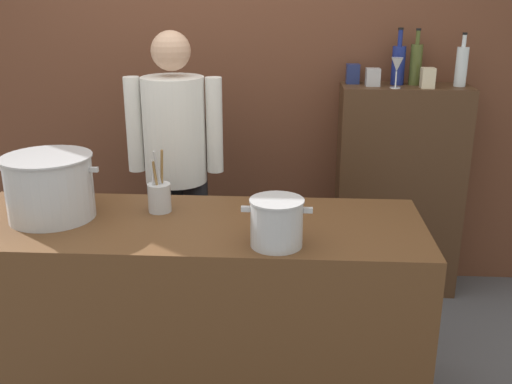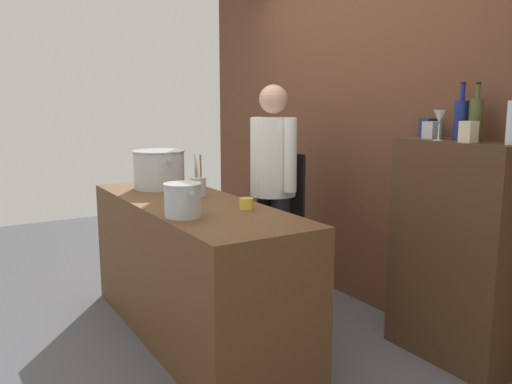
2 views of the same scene
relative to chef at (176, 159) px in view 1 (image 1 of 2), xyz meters
name	(u,v)px [view 1 (image 1 of 2)]	position (x,y,z in m)	size (l,w,h in m)	color
brick_back_panel	(224,50)	(0.21, 0.63, 0.54)	(4.40, 0.10, 3.00)	brown
prep_counter	(194,313)	(0.21, -0.77, -0.51)	(2.03, 0.70, 0.90)	brown
bar_cabinet	(398,191)	(1.31, 0.42, -0.31)	(0.76, 0.32, 1.32)	#472D1C
chef	(176,159)	(0.00, 0.00, 0.00)	(0.53, 0.36, 1.66)	black
stockpot_large	(50,187)	(-0.41, -0.75, 0.08)	(0.44, 0.39, 0.28)	#B7BABF
stockpot_small	(277,222)	(0.59, -0.99, 0.03)	(0.28, 0.21, 0.19)	#B7BABF
utensil_crock	(159,196)	(0.05, -0.64, 0.01)	(0.10, 0.10, 0.29)	#B7BABF
butter_jar	(278,202)	(0.59, -0.58, -0.03)	(0.08, 0.08, 0.07)	yellow
wine_bottle_olive	(416,63)	(1.37, 0.46, 0.48)	(0.07, 0.07, 0.33)	#475123
wine_bottle_cobalt	(398,64)	(1.26, 0.46, 0.48)	(0.08, 0.08, 0.33)	navy
wine_bottle_clear	(461,66)	(1.62, 0.42, 0.47)	(0.07, 0.07, 0.31)	silver
wine_glass_tall	(397,66)	(1.23, 0.32, 0.48)	(0.07, 0.07, 0.17)	silver
spice_tin_cream	(428,78)	(1.41, 0.34, 0.41)	(0.08, 0.08, 0.12)	beige
spice_tin_navy	(353,74)	(1.00, 0.49, 0.41)	(0.08, 0.08, 0.12)	navy
spice_tin_silver	(373,77)	(1.11, 0.40, 0.41)	(0.08, 0.08, 0.10)	#B2B2B7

